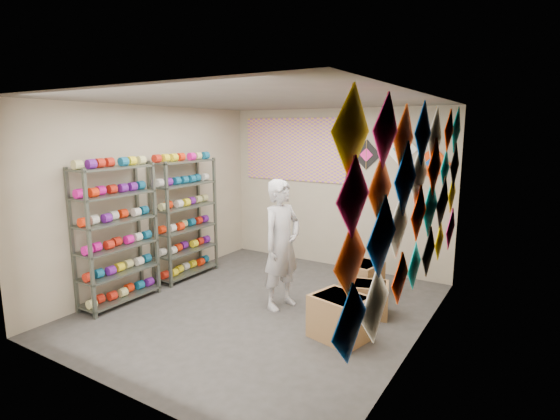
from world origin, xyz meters
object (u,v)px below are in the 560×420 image
Objects in this scene: shelf_rack_back at (185,219)px; carton_a at (340,317)px; shopkeeper at (282,244)px; carton_c at (362,278)px; shelf_rack_front at (116,235)px; carton_b at (368,299)px.

shelf_rack_back is 3.16m from carton_a.
shopkeeper is at bearing 171.72° from carton_a.
carton_a is (1.04, -0.42, -0.61)m from shopkeeper.
shopkeeper is at bearing -116.59° from carton_c.
shelf_rack_front is at bearing -133.29° from carton_c.
shelf_rack_front is 1.00× the size of shelf_rack_back.
shelf_rack_front is 1.30m from shelf_rack_back.
shopkeeper is 2.87× the size of carton_a.
shopkeeper reaches higher than carton_c.
carton_a is at bearing -12.56° from shelf_rack_back.
shopkeeper is 3.30× the size of carton_c.
shelf_rack_back is 3.14m from carton_b.
carton_a reaches higher than carton_b.
carton_c is (0.74, 1.03, -0.63)m from shopkeeper.
shelf_rack_back reaches higher than shopkeeper.
shelf_rack_front is 3.63× the size of carton_c.
shelf_rack_back is at bearing 94.42° from shopkeeper.
shelf_rack_front is 3.49m from carton_c.
shelf_rack_back is 3.63× the size of carton_c.
shelf_rack_front and shelf_rack_back have the same top height.
shopkeeper is 1.31m from carton_b.
shelf_rack_back is at bearing 90.00° from shelf_rack_front.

